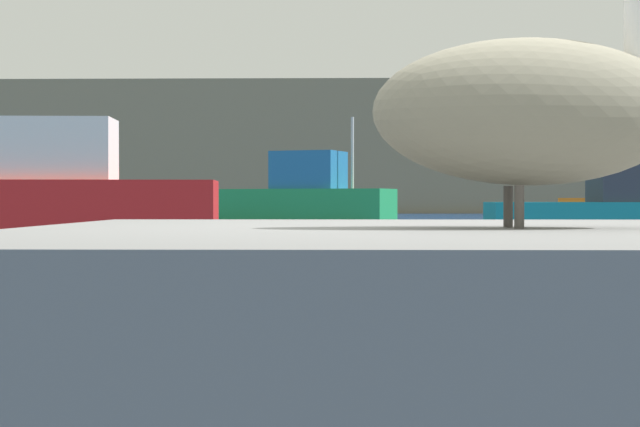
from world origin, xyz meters
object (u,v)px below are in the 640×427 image
(fishing_boat_teal, at_px, (628,207))
(fishing_boat_green, at_px, (302,197))
(fishing_boat_red, at_px, (70,196))
(pelican, at_px, (533,108))

(fishing_boat_teal, bearing_deg, fishing_boat_green, 124.66)
(fishing_boat_green, bearing_deg, fishing_boat_red, -86.10)
(fishing_boat_red, distance_m, fishing_boat_teal, 15.44)
(fishing_boat_red, distance_m, fishing_boat_green, 18.89)
(pelican, height_order, fishing_boat_green, fishing_boat_green)
(pelican, distance_m, fishing_boat_red, 22.79)
(fishing_boat_teal, bearing_deg, pelican, -107.33)
(fishing_boat_red, xyz_separation_m, fishing_boat_green, (4.82, 18.26, 0.01))
(fishing_boat_red, relative_size, fishing_boat_teal, 0.89)
(fishing_boat_teal, bearing_deg, fishing_boat_red, -163.08)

